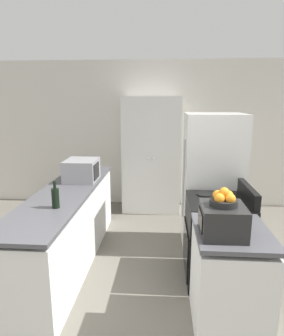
{
  "coord_description": "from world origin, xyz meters",
  "views": [
    {
      "loc": [
        0.29,
        -1.83,
        1.92
      ],
      "look_at": [
        0.0,
        1.97,
        1.05
      ],
      "focal_mm": 32.0,
      "sensor_mm": 36.0,
      "label": 1
    }
  ],
  "objects_px": {
    "stove": "(217,239)",
    "refrigerator": "(212,183)",
    "wine_bottle": "(55,198)",
    "toaster_oven": "(222,220)",
    "pantry_cabinet": "(152,155)",
    "microwave": "(82,170)",
    "fruit_bowl": "(224,199)"
  },
  "relations": [
    {
      "from": "microwave",
      "to": "pantry_cabinet",
      "type": "bearing_deg",
      "value": 59.11
    },
    {
      "from": "refrigerator",
      "to": "wine_bottle",
      "type": "height_order",
      "value": "refrigerator"
    },
    {
      "from": "stove",
      "to": "microwave",
      "type": "bearing_deg",
      "value": 157.93
    },
    {
      "from": "pantry_cabinet",
      "to": "refrigerator",
      "type": "relative_size",
      "value": 1.12
    },
    {
      "from": "stove",
      "to": "refrigerator",
      "type": "xyz_separation_m",
      "value": [
        0.04,
        0.74,
        0.42
      ]
    },
    {
      "from": "refrigerator",
      "to": "wine_bottle",
      "type": "bearing_deg",
      "value": -146.71
    },
    {
      "from": "pantry_cabinet",
      "to": "stove",
      "type": "distance_m",
      "value": 2.29
    },
    {
      "from": "microwave",
      "to": "fruit_bowl",
      "type": "relative_size",
      "value": 2.12
    },
    {
      "from": "refrigerator",
      "to": "wine_bottle",
      "type": "distance_m",
      "value": 1.99
    },
    {
      "from": "toaster_oven",
      "to": "microwave",
      "type": "bearing_deg",
      "value": 135.44
    },
    {
      "from": "stove",
      "to": "refrigerator",
      "type": "distance_m",
      "value": 0.86
    },
    {
      "from": "microwave",
      "to": "wine_bottle",
      "type": "bearing_deg",
      "value": -88.93
    },
    {
      "from": "stove",
      "to": "microwave",
      "type": "xyz_separation_m",
      "value": [
        -1.64,
        0.67,
        0.58
      ]
    },
    {
      "from": "refrigerator",
      "to": "toaster_oven",
      "type": "relative_size",
      "value": 4.88
    },
    {
      "from": "toaster_oven",
      "to": "refrigerator",
      "type": "bearing_deg",
      "value": 84.12
    },
    {
      "from": "fruit_bowl",
      "to": "pantry_cabinet",
      "type": "bearing_deg",
      "value": 103.11
    },
    {
      "from": "wine_bottle",
      "to": "microwave",
      "type": "bearing_deg",
      "value": 91.07
    },
    {
      "from": "pantry_cabinet",
      "to": "microwave",
      "type": "distance_m",
      "value": 1.64
    },
    {
      "from": "pantry_cabinet",
      "to": "stove",
      "type": "xyz_separation_m",
      "value": [
        0.8,
        -2.07,
        -0.53
      ]
    },
    {
      "from": "wine_bottle",
      "to": "fruit_bowl",
      "type": "height_order",
      "value": "fruit_bowl"
    },
    {
      "from": "microwave",
      "to": "wine_bottle",
      "type": "height_order",
      "value": "microwave"
    },
    {
      "from": "pantry_cabinet",
      "to": "wine_bottle",
      "type": "xyz_separation_m",
      "value": [
        -0.82,
        -2.42,
        0.02
      ]
    },
    {
      "from": "pantry_cabinet",
      "to": "fruit_bowl",
      "type": "bearing_deg",
      "value": -76.89
    },
    {
      "from": "stove",
      "to": "wine_bottle",
      "type": "distance_m",
      "value": 1.75
    },
    {
      "from": "pantry_cabinet",
      "to": "microwave",
      "type": "relative_size",
      "value": 4.39
    },
    {
      "from": "stove",
      "to": "microwave",
      "type": "distance_m",
      "value": 1.86
    },
    {
      "from": "toaster_oven",
      "to": "stove",
      "type": "bearing_deg",
      "value": 81.37
    },
    {
      "from": "stove",
      "to": "microwave",
      "type": "relative_size",
      "value": 2.36
    },
    {
      "from": "pantry_cabinet",
      "to": "microwave",
      "type": "bearing_deg",
      "value": -120.89
    },
    {
      "from": "stove",
      "to": "toaster_oven",
      "type": "bearing_deg",
      "value": -98.63
    },
    {
      "from": "toaster_oven",
      "to": "fruit_bowl",
      "type": "height_order",
      "value": "fruit_bowl"
    },
    {
      "from": "wine_bottle",
      "to": "stove",
      "type": "bearing_deg",
      "value": 12.05
    }
  ]
}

